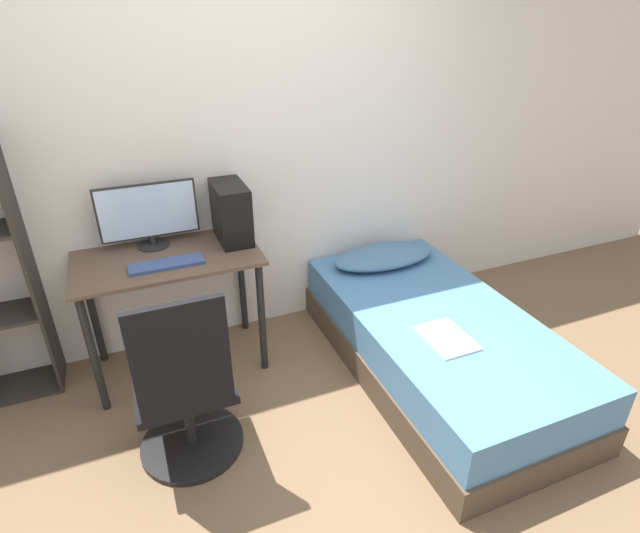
{
  "coord_description": "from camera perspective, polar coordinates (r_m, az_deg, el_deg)",
  "views": [
    {
      "loc": [
        -0.67,
        -1.46,
        2.06
      ],
      "look_at": [
        0.27,
        0.82,
        0.75
      ],
      "focal_mm": 28.0,
      "sensor_mm": 36.0,
      "label": 1
    }
  ],
  "objects": [
    {
      "name": "ground_plane",
      "position": [
        2.61,
        1.55,
        -24.15
      ],
      "size": [
        14.0,
        14.0,
        0.0
      ],
      "primitive_type": "plane",
      "color": "brown"
    },
    {
      "name": "wall_back",
      "position": [
        3.19,
        -9.8,
        12.83
      ],
      "size": [
        8.0,
        0.05,
        2.5
      ],
      "color": "silver",
      "rests_on": "ground_plane"
    },
    {
      "name": "desk",
      "position": [
        3.05,
        -16.76,
        -1.07
      ],
      "size": [
        1.04,
        0.58,
        0.77
      ],
      "color": "brown",
      "rests_on": "ground_plane"
    },
    {
      "name": "office_chair",
      "position": [
        2.56,
        -15.05,
        -14.37
      ],
      "size": [
        0.53,
        0.53,
        1.0
      ],
      "color": "black",
      "rests_on": "ground_plane"
    },
    {
      "name": "bed",
      "position": [
        3.19,
        13.1,
        -8.41
      ],
      "size": [
        0.99,
        1.9,
        0.43
      ],
      "color": "#4C3D2D",
      "rests_on": "ground_plane"
    },
    {
      "name": "pillow",
      "position": [
        3.54,
        7.31,
        1.18
      ],
      "size": [
        0.75,
        0.36,
        0.11
      ],
      "color": "teal",
      "rests_on": "bed"
    },
    {
      "name": "magazine",
      "position": [
        2.85,
        14.28,
        -7.93
      ],
      "size": [
        0.24,
        0.32,
        0.01
      ],
      "color": "silver",
      "rests_on": "bed"
    },
    {
      "name": "monitor",
      "position": [
        3.07,
        -19.02,
        5.71
      ],
      "size": [
        0.56,
        0.19,
        0.39
      ],
      "color": "black",
      "rests_on": "desk"
    },
    {
      "name": "keyboard",
      "position": [
        2.88,
        -17.12,
        0.26
      ],
      "size": [
        0.4,
        0.13,
        0.02
      ],
      "color": "#33477A",
      "rests_on": "desk"
    },
    {
      "name": "pc_tower",
      "position": [
        3.06,
        -10.14,
        6.11
      ],
      "size": [
        0.18,
        0.35,
        0.35
      ],
      "color": "black",
      "rests_on": "desk"
    }
  ]
}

